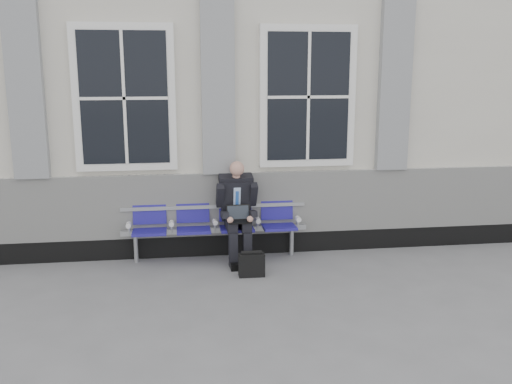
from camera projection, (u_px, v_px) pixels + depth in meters
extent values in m
plane|color=slate|center=(303.00, 289.00, 6.96)|extent=(70.00, 70.00, 0.00)
cube|color=beige|center=(261.00, 100.00, 9.89)|extent=(14.00, 4.00, 4.20)
cube|color=black|center=(281.00, 242.00, 8.35)|extent=(14.00, 0.10, 0.30)
cube|color=silver|center=(282.00, 202.00, 8.21)|extent=(14.00, 0.08, 0.90)
cube|color=gray|center=(25.00, 87.00, 7.38)|extent=(0.45, 0.14, 2.40)
cube|color=gray|center=(218.00, 86.00, 7.72)|extent=(0.45, 0.14, 2.40)
cube|color=gray|center=(395.00, 86.00, 8.05)|extent=(0.45, 0.14, 2.40)
cube|color=white|center=(124.00, 98.00, 7.60)|extent=(1.35, 0.10, 1.95)
cube|color=black|center=(124.00, 98.00, 7.55)|extent=(1.15, 0.02, 1.75)
cube|color=white|center=(308.00, 97.00, 7.93)|extent=(1.35, 0.10, 1.95)
cube|color=black|center=(308.00, 97.00, 7.89)|extent=(1.15, 0.02, 1.75)
cube|color=#9EA0A3|center=(215.00, 230.00, 7.99)|extent=(2.60, 0.07, 0.07)
cube|color=#9EA0A3|center=(214.00, 206.00, 8.04)|extent=(2.60, 0.05, 0.05)
cylinder|color=#9EA0A3|center=(136.00, 249.00, 7.90)|extent=(0.06, 0.06, 0.39)
cylinder|color=#9EA0A3|center=(292.00, 242.00, 8.19)|extent=(0.06, 0.06, 0.39)
cube|color=navy|center=(150.00, 232.00, 7.79)|extent=(0.46, 0.42, 0.07)
cube|color=navy|center=(150.00, 210.00, 7.94)|extent=(0.46, 0.10, 0.40)
cube|color=navy|center=(194.00, 230.00, 7.87)|extent=(0.46, 0.42, 0.07)
cube|color=navy|center=(193.00, 208.00, 8.02)|extent=(0.46, 0.10, 0.40)
cube|color=navy|center=(237.00, 229.00, 7.95)|extent=(0.46, 0.42, 0.07)
cube|color=navy|center=(235.00, 207.00, 8.10)|extent=(0.46, 0.10, 0.40)
cube|color=navy|center=(279.00, 227.00, 8.03)|extent=(0.46, 0.42, 0.07)
cube|color=navy|center=(277.00, 206.00, 8.18)|extent=(0.46, 0.10, 0.40)
cylinder|color=white|center=(129.00, 225.00, 7.76)|extent=(0.07, 0.12, 0.07)
cylinder|color=white|center=(172.00, 223.00, 7.84)|extent=(0.07, 0.12, 0.07)
cylinder|color=white|center=(215.00, 222.00, 7.92)|extent=(0.07, 0.12, 0.07)
cylinder|color=white|center=(258.00, 220.00, 8.00)|extent=(0.07, 0.12, 0.07)
cylinder|color=white|center=(298.00, 219.00, 8.08)|extent=(0.07, 0.12, 0.07)
cube|color=black|center=(234.00, 265.00, 7.67)|extent=(0.12, 0.25, 0.09)
cube|color=black|center=(248.00, 264.00, 7.71)|extent=(0.12, 0.25, 0.09)
cube|color=black|center=(233.00, 250.00, 7.69)|extent=(0.12, 0.13, 0.47)
cube|color=black|center=(247.00, 249.00, 7.72)|extent=(0.12, 0.13, 0.47)
cube|color=black|center=(231.00, 225.00, 7.83)|extent=(0.15, 0.44, 0.13)
cube|color=black|center=(245.00, 224.00, 7.86)|extent=(0.15, 0.44, 0.13)
cube|color=black|center=(236.00, 199.00, 7.96)|extent=(0.42, 0.34, 0.61)
cube|color=#BAD0F4|center=(237.00, 199.00, 7.84)|extent=(0.10, 0.10, 0.34)
cube|color=blue|center=(237.00, 201.00, 7.84)|extent=(0.05, 0.08, 0.29)
cube|color=black|center=(236.00, 179.00, 7.87)|extent=(0.47, 0.24, 0.14)
cylinder|color=tan|center=(236.00, 175.00, 7.81)|extent=(0.11, 0.11, 0.10)
sphere|color=tan|center=(237.00, 169.00, 7.73)|extent=(0.20, 0.20, 0.20)
cube|color=black|center=(220.00, 196.00, 7.81)|extent=(0.11, 0.28, 0.36)
cube|color=black|center=(253.00, 194.00, 7.89)|extent=(0.11, 0.28, 0.36)
cube|color=black|center=(225.00, 215.00, 7.70)|extent=(0.10, 0.30, 0.14)
cube|color=black|center=(253.00, 214.00, 7.77)|extent=(0.10, 0.30, 0.14)
sphere|color=tan|center=(230.00, 220.00, 7.59)|extent=(0.09, 0.09, 0.09)
sphere|color=tan|center=(250.00, 219.00, 7.64)|extent=(0.09, 0.09, 0.09)
cube|color=black|center=(239.00, 221.00, 7.70)|extent=(0.33, 0.23, 0.02)
cube|color=black|center=(238.00, 212.00, 7.78)|extent=(0.32, 0.10, 0.20)
cube|color=black|center=(238.00, 212.00, 7.77)|extent=(0.29, 0.08, 0.17)
cube|color=black|center=(252.00, 265.00, 7.37)|extent=(0.34, 0.15, 0.30)
cylinder|color=black|center=(252.00, 253.00, 7.33)|extent=(0.27, 0.06, 0.05)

